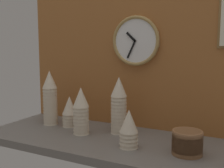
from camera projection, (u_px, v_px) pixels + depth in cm
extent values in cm
cube|color=slate|center=(129.00, 144.00, 143.41)|extent=(160.00, 56.00, 4.00)
cube|color=#A3602D|center=(149.00, 38.00, 159.58)|extent=(160.00, 3.00, 105.00)
cone|color=beige|center=(119.00, 123.00, 155.32)|extent=(8.98, 8.98, 10.93)
cone|color=beige|center=(119.00, 120.00, 155.07)|extent=(8.98, 8.98, 10.93)
cone|color=beige|center=(119.00, 117.00, 154.83)|extent=(8.98, 8.98, 10.93)
cone|color=beige|center=(119.00, 113.00, 154.58)|extent=(8.98, 8.98, 10.93)
cone|color=beige|center=(119.00, 110.00, 154.33)|extent=(8.98, 8.98, 10.93)
cone|color=beige|center=(119.00, 107.00, 154.09)|extent=(8.98, 8.98, 10.93)
cone|color=beige|center=(119.00, 104.00, 153.84)|extent=(8.98, 8.98, 10.93)
cone|color=beige|center=(119.00, 100.00, 153.60)|extent=(8.98, 8.98, 10.93)
cone|color=beige|center=(119.00, 97.00, 153.35)|extent=(8.98, 8.98, 10.93)
cone|color=beige|center=(119.00, 93.00, 153.10)|extent=(8.98, 8.98, 10.93)
cone|color=beige|center=(119.00, 90.00, 152.86)|extent=(8.98, 8.98, 10.93)
cone|color=beige|center=(119.00, 87.00, 152.61)|extent=(8.98, 8.98, 10.93)
cone|color=beige|center=(51.00, 115.00, 173.14)|extent=(8.98, 8.98, 10.93)
cone|color=beige|center=(50.00, 112.00, 172.90)|extent=(8.98, 8.98, 10.93)
cone|color=beige|center=(50.00, 109.00, 172.65)|extent=(8.98, 8.98, 10.93)
cone|color=beige|center=(50.00, 107.00, 172.40)|extent=(8.98, 8.98, 10.93)
cone|color=beige|center=(50.00, 104.00, 172.16)|extent=(8.98, 8.98, 10.93)
cone|color=beige|center=(50.00, 101.00, 171.91)|extent=(8.98, 8.98, 10.93)
cone|color=beige|center=(50.00, 98.00, 171.67)|extent=(8.98, 8.98, 10.93)
cone|color=beige|center=(50.00, 95.00, 171.42)|extent=(8.98, 8.98, 10.93)
cone|color=beige|center=(50.00, 92.00, 171.17)|extent=(8.98, 8.98, 10.93)
cone|color=beige|center=(50.00, 89.00, 170.93)|extent=(8.98, 8.98, 10.93)
cone|color=beige|center=(50.00, 86.00, 170.68)|extent=(8.98, 8.98, 10.93)
cone|color=beige|center=(50.00, 83.00, 170.44)|extent=(8.98, 8.98, 10.93)
cone|color=beige|center=(50.00, 80.00, 170.19)|extent=(8.98, 8.98, 10.93)
cone|color=beige|center=(81.00, 124.00, 153.83)|extent=(8.98, 8.98, 10.93)
cone|color=beige|center=(81.00, 121.00, 153.58)|extent=(8.98, 8.98, 10.93)
cone|color=beige|center=(81.00, 117.00, 153.34)|extent=(8.98, 8.98, 10.93)
cone|color=beige|center=(81.00, 114.00, 153.09)|extent=(8.98, 8.98, 10.93)
cone|color=beige|center=(81.00, 111.00, 152.84)|extent=(8.98, 8.98, 10.93)
cone|color=beige|center=(81.00, 107.00, 152.60)|extent=(8.98, 8.98, 10.93)
cone|color=beige|center=(81.00, 104.00, 152.35)|extent=(8.98, 8.98, 10.93)
cone|color=beige|center=(81.00, 101.00, 152.11)|extent=(8.98, 8.98, 10.93)
cone|color=beige|center=(81.00, 97.00, 151.86)|extent=(8.98, 8.98, 10.93)
cone|color=beige|center=(70.00, 117.00, 168.20)|extent=(8.98, 8.98, 10.93)
cone|color=beige|center=(70.00, 114.00, 167.96)|extent=(8.98, 8.98, 10.93)
cone|color=beige|center=(70.00, 111.00, 167.71)|extent=(8.98, 8.98, 10.93)
cone|color=beige|center=(70.00, 108.00, 167.46)|extent=(8.98, 8.98, 10.93)
cone|color=beige|center=(70.00, 105.00, 167.22)|extent=(8.98, 8.98, 10.93)
cone|color=beige|center=(129.00, 136.00, 132.77)|extent=(8.98, 8.98, 10.93)
cone|color=beige|center=(129.00, 132.00, 132.52)|extent=(8.98, 8.98, 10.93)
cone|color=beige|center=(129.00, 129.00, 132.27)|extent=(8.98, 8.98, 10.93)
cone|color=beige|center=(129.00, 125.00, 132.03)|extent=(8.98, 8.98, 10.93)
cone|color=beige|center=(129.00, 121.00, 131.78)|extent=(8.98, 8.98, 10.93)
cylinder|color=brown|center=(187.00, 150.00, 124.81)|extent=(13.57, 13.57, 3.51)
cylinder|color=brown|center=(187.00, 147.00, 124.57)|extent=(13.57, 13.57, 3.51)
cylinder|color=brown|center=(187.00, 143.00, 124.34)|extent=(13.57, 13.57, 3.51)
cylinder|color=brown|center=(187.00, 139.00, 124.10)|extent=(13.57, 13.57, 3.51)
cylinder|color=brown|center=(188.00, 135.00, 123.86)|extent=(13.57, 13.57, 3.51)
torus|color=#946542|center=(188.00, 132.00, 123.70)|extent=(13.75, 13.75, 1.26)
cylinder|color=white|center=(136.00, 41.00, 160.58)|extent=(27.79, 1.80, 27.79)
torus|color=#AD894C|center=(135.00, 41.00, 159.86)|extent=(28.65, 1.98, 28.65)
cube|color=black|center=(131.00, 37.00, 160.28)|extent=(5.97, 0.60, 5.61)
cube|color=black|center=(131.00, 50.00, 161.12)|extent=(5.39, 0.60, 10.19)
cylinder|color=black|center=(135.00, 41.00, 159.43)|extent=(1.39, 0.60, 1.39)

